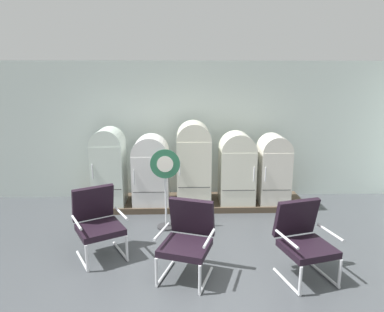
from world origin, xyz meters
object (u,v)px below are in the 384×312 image
Objects in this scene: refrigerator_0 at (109,164)px; armchair_center at (188,236)px; armchair_left at (98,220)px; sign_stand at (166,188)px; refrigerator_2 at (194,160)px; refrigerator_4 at (274,167)px; refrigerator_3 at (237,166)px; refrigerator_1 at (151,168)px; armchair_right at (303,237)px.

refrigerator_0 reaches higher than armchair_center.
armchair_left is 0.72× the size of sign_stand.
refrigerator_0 is at bearing 140.14° from sign_stand.
refrigerator_4 is at bearing -0.97° from refrigerator_2.
refrigerator_3 reaches higher than refrigerator_4.
refrigerator_0 is 2.89m from armchair_center.
refrigerator_4 is 2.34m from sign_stand.
refrigerator_2 is 1.61m from refrigerator_4.
refrigerator_1 is 1.99m from armchair_left.
refrigerator_0 is 2.54m from refrigerator_3.
refrigerator_3 is 0.99× the size of sign_stand.
refrigerator_1 is 0.96× the size of refrigerator_3.
armchair_left is at bearing -128.31° from refrigerator_2.
refrigerator_1 is 1.02m from sign_stand.
refrigerator_0 is 0.83m from refrigerator_1.
refrigerator_3 is (1.71, -0.01, 0.03)m from refrigerator_1.
armchair_left is at bearing -84.46° from refrigerator_0.
refrigerator_2 is at bearing 51.69° from armchair_left.
refrigerator_2 is (1.68, 0.03, 0.06)m from refrigerator_0.
refrigerator_2 is 1.58× the size of armchair_center.
armchair_left and armchair_center have the same top height.
refrigerator_2 is 0.87m from refrigerator_3.
refrigerator_4 reaches higher than armchair_right.
refrigerator_1 is at bearing 108.97° from sign_stand.
refrigerator_1 is 1.71m from refrigerator_3.
refrigerator_2 reaches higher than refrigerator_0.
refrigerator_0 is 1.06× the size of sign_stand.
refrigerator_4 is at bearing 54.08° from armchair_center.
refrigerator_1 reaches higher than armchair_right.
refrigerator_3 is at bearing -0.23° from refrigerator_0.
refrigerator_3 reaches higher than armchair_center.
refrigerator_0 is at bearing 140.53° from armchair_right.
sign_stand is at bearing 103.59° from armchair_center.
armchair_center is (1.33, -0.58, 0.00)m from armchair_left.
refrigerator_1 is 0.86m from refrigerator_2.
refrigerator_0 is at bearing -179.95° from refrigerator_4.
refrigerator_2 is 1.14× the size of refrigerator_3.
refrigerator_0 reaches higher than armchair_left.
refrigerator_2 is (0.85, 0.03, 0.15)m from refrigerator_1.
refrigerator_0 reaches higher than refrigerator_4.
armchair_right and armchair_center have the same top height.
refrigerator_0 is 1.11× the size of refrigerator_4.
refrigerator_3 is at bearing -178.98° from refrigerator_4.
armchair_right is (3.05, -2.51, -0.37)m from refrigerator_0.
armchair_right is (2.87, -0.65, 0.00)m from armchair_left.
refrigerator_2 is 2.93m from armchair_right.
refrigerator_4 is at bearing 0.09° from refrigerator_1.
armchair_right is 2.46m from sign_stand.
armchair_left is 1.00× the size of armchair_center.
refrigerator_4 is (3.28, 0.00, -0.08)m from refrigerator_0.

